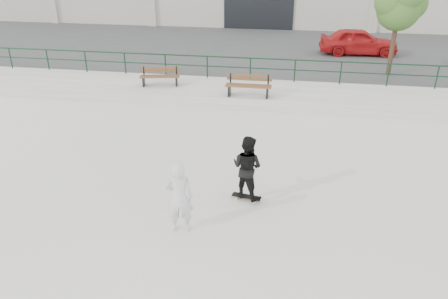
% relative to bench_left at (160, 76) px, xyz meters
% --- Properties ---
extents(ground, '(120.00, 120.00, 0.00)m').
position_rel_bench_left_xyz_m(ground, '(2.80, -9.29, -0.89)').
color(ground, '#B9B3AA').
rests_on(ground, ground).
extents(ledge, '(30.00, 3.00, 0.50)m').
position_rel_bench_left_xyz_m(ledge, '(2.80, 0.21, -0.64)').
color(ledge, '#B1AAA1').
rests_on(ledge, ground).
extents(parking_strip, '(60.00, 14.00, 0.50)m').
position_rel_bench_left_xyz_m(parking_strip, '(2.80, 8.71, -0.64)').
color(parking_strip, '#3E3E3E').
rests_on(parking_strip, ground).
extents(railing, '(28.00, 0.06, 1.03)m').
position_rel_bench_left_xyz_m(railing, '(2.80, 1.51, 0.35)').
color(railing, '#13341E').
rests_on(railing, ledge).
extents(bench_left, '(1.79, 0.84, 0.79)m').
position_rel_bench_left_xyz_m(bench_left, '(0.00, 0.00, 0.00)').
color(bench_left, brown).
rests_on(bench_left, ledge).
extents(bench_right, '(1.87, 0.56, 0.86)m').
position_rel_bench_left_xyz_m(bench_right, '(4.01, -0.82, 0.03)').
color(bench_right, brown).
rests_on(bench_right, ledge).
extents(tree, '(2.41, 2.14, 4.29)m').
position_rel_bench_left_xyz_m(tree, '(10.21, 3.53, 2.82)').
color(tree, '#493124').
rests_on(tree, parking_strip).
extents(red_car, '(4.34, 1.97, 1.45)m').
position_rel_bench_left_xyz_m(red_car, '(9.14, 7.64, 0.33)').
color(red_car, red).
rests_on(red_car, parking_strip).
extents(skateboard, '(0.80, 0.33, 0.09)m').
position_rel_bench_left_xyz_m(skateboard, '(4.85, -7.98, -0.82)').
color(skateboard, black).
rests_on(skateboard, ground).
extents(standing_skater, '(1.03, 0.93, 1.72)m').
position_rel_bench_left_xyz_m(standing_skater, '(4.85, -7.98, 0.06)').
color(standing_skater, black).
rests_on(standing_skater, skateboard).
extents(seated_skater, '(0.71, 0.54, 1.77)m').
position_rel_bench_left_xyz_m(seated_skater, '(3.48, -9.60, -0.01)').
color(seated_skater, silver).
rests_on(seated_skater, ground).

